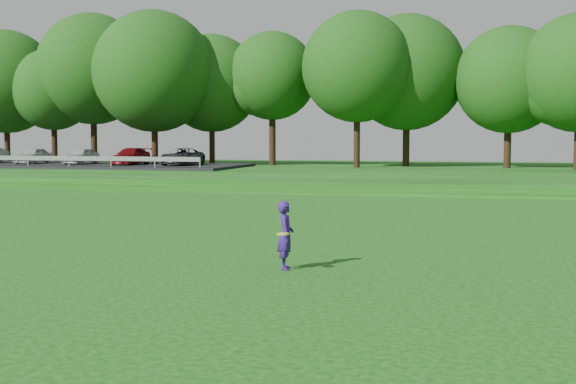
# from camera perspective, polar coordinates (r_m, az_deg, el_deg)

# --- Properties ---
(ground) EXTENTS (140.00, 140.00, 0.00)m
(ground) POSITION_cam_1_polar(r_m,az_deg,el_deg) (15.17, -1.56, -6.07)
(ground) COLOR #0E410C
(ground) RESTS_ON ground
(berm) EXTENTS (130.00, 30.00, 0.60)m
(berm) POSITION_cam_1_polar(r_m,az_deg,el_deg) (48.56, 9.80, 1.40)
(berm) COLOR #0E410C
(berm) RESTS_ON ground
(walking_path) EXTENTS (130.00, 1.60, 0.04)m
(walking_path) POSITION_cam_1_polar(r_m,az_deg,el_deg) (34.68, 7.77, -0.20)
(walking_path) COLOR gray
(walking_path) RESTS_ON ground
(treeline) EXTENTS (104.00, 7.00, 15.00)m
(treeline) POSITION_cam_1_polar(r_m,az_deg,el_deg) (52.76, 10.29, 10.11)
(treeline) COLOR #1F4710
(treeline) RESTS_ON berm
(parking_lot) EXTENTS (24.00, 9.00, 1.38)m
(parking_lot) POSITION_cam_1_polar(r_m,az_deg,el_deg) (54.64, -15.58, 2.40)
(parking_lot) COLOR black
(parking_lot) RESTS_ON berm
(woman) EXTENTS (0.46, 0.88, 1.42)m
(woman) POSITION_cam_1_polar(r_m,az_deg,el_deg) (14.98, -0.21, -3.44)
(woman) COLOR navy
(woman) RESTS_ON ground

